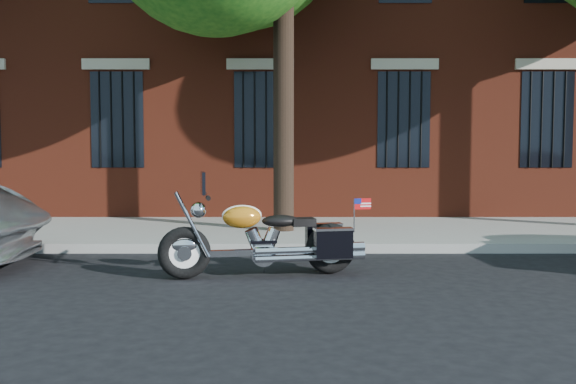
{
  "coord_description": "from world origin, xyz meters",
  "views": [
    {
      "loc": [
        0.58,
        -8.42,
        1.63
      ],
      "look_at": [
        0.58,
        0.8,
        0.98
      ],
      "focal_mm": 40.0,
      "sensor_mm": 36.0,
      "label": 1
    }
  ],
  "objects": [
    {
      "name": "ground",
      "position": [
        0.0,
        0.0,
        0.0
      ],
      "size": [
        120.0,
        120.0,
        0.0
      ],
      "primitive_type": "plane",
      "color": "black",
      "rests_on": "ground"
    },
    {
      "name": "motorcycle",
      "position": [
        0.35,
        -0.44,
        0.45
      ],
      "size": [
        2.64,
        1.04,
        1.32
      ],
      "rotation": [
        0.0,
        0.0,
        0.19
      ],
      "color": "black",
      "rests_on": "ground"
    },
    {
      "name": "curb",
      "position": [
        0.0,
        1.38,
        0.07
      ],
      "size": [
        40.0,
        0.16,
        0.15
      ],
      "primitive_type": "cube",
      "color": "gray",
      "rests_on": "ground"
    },
    {
      "name": "sidewalk",
      "position": [
        0.0,
        3.26,
        0.07
      ],
      "size": [
        40.0,
        3.6,
        0.15
      ],
      "primitive_type": "cube",
      "color": "gray",
      "rests_on": "ground"
    }
  ]
}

